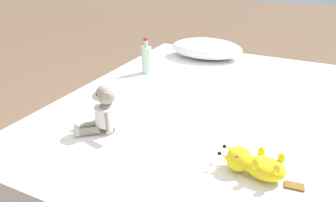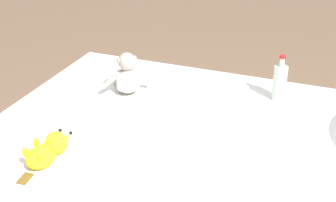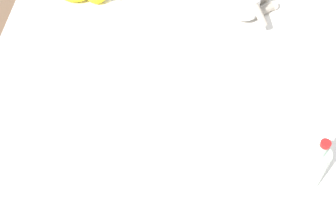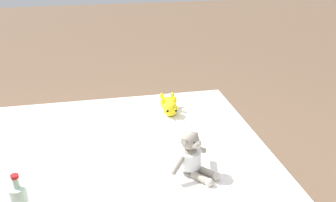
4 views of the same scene
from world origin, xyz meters
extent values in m
plane|color=brown|center=(0.00, 0.00, 0.00)|extent=(16.00, 16.00, 0.00)
cube|color=#846647|center=(0.00, 0.00, 0.13)|extent=(1.51, 2.10, 0.27)
cube|color=white|center=(0.00, 0.00, 0.39)|extent=(1.46, 2.03, 0.24)
ellipsoid|color=#9E9384|center=(-0.27, -0.52, 0.58)|extent=(0.15, 0.15, 0.15)
cylinder|color=white|center=(-0.27, -0.52, 0.59)|extent=(0.17, 0.17, 0.09)
cylinder|color=#9E9384|center=(-0.33, -0.44, 0.59)|extent=(0.08, 0.09, 0.08)
cylinder|color=#9E9384|center=(-0.32, -0.60, 0.53)|extent=(0.10, 0.09, 0.04)
cylinder|color=#9E9384|center=(-0.36, -0.55, 0.53)|extent=(0.10, 0.09, 0.04)
sphere|color=beige|center=(-0.40, -0.59, 0.53)|extent=(0.04, 0.04, 0.04)
cylinder|color=#B2D1B7|center=(-0.49, 0.25, 0.60)|extent=(0.07, 0.07, 0.19)
cylinder|color=#B2D1B7|center=(-0.49, 0.25, 0.72)|extent=(0.03, 0.03, 0.05)
cylinder|color=red|center=(-0.49, 0.25, 0.75)|extent=(0.03, 0.03, 0.01)
camera|label=1|loc=(0.56, -1.58, 1.28)|focal=33.66mm
camera|label=2|loc=(1.83, 0.53, 1.66)|focal=51.32mm
camera|label=3|loc=(-0.11, 1.05, 1.97)|focal=52.30mm
camera|label=4|loc=(-1.74, -0.11, 1.60)|focal=38.25mm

